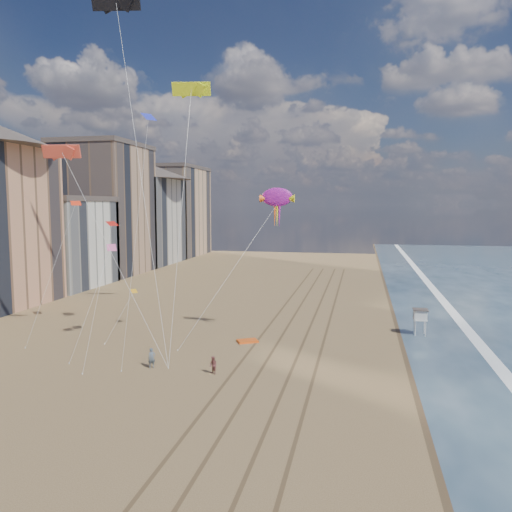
# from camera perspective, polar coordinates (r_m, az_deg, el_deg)

# --- Properties ---
(ground) EXTENTS (260.00, 260.00, 0.00)m
(ground) POSITION_cam_1_polar(r_m,az_deg,el_deg) (35.20, -6.42, -20.09)
(ground) COLOR brown
(ground) RESTS_ON ground
(wet_sand) EXTENTS (260.00, 260.00, 0.00)m
(wet_sand) POSITION_cam_1_polar(r_m,az_deg,el_deg) (72.20, 18.88, -6.75)
(wet_sand) COLOR #42301E
(wet_sand) RESTS_ON ground
(foam) EXTENTS (260.00, 260.00, 0.00)m
(foam) POSITION_cam_1_polar(r_m,az_deg,el_deg) (72.83, 22.19, -6.76)
(foam) COLOR white
(foam) RESTS_ON ground
(tracks) EXTENTS (7.68, 120.00, 0.01)m
(tracks) POSITION_cam_1_polar(r_m,az_deg,el_deg) (62.39, 4.68, -8.42)
(tracks) COLOR brown
(tracks) RESTS_ON ground
(buildings) EXTENTS (34.72, 131.35, 29.00)m
(buildings) POSITION_cam_1_polar(r_m,az_deg,el_deg) (110.73, -18.38, 4.63)
(buildings) COLOR #C6B284
(buildings) RESTS_ON ground
(lifeguard_stand) EXTENTS (1.73, 1.73, 3.12)m
(lifeguard_stand) POSITION_cam_1_polar(r_m,az_deg,el_deg) (62.46, 18.26, -6.43)
(lifeguard_stand) COLOR silver
(lifeguard_stand) RESTS_ON ground
(grounded_kite) EXTENTS (2.62, 2.31, 0.25)m
(grounded_kite) POSITION_cam_1_polar(r_m,az_deg,el_deg) (56.90, -0.98, -9.69)
(grounded_kite) COLOR #ED5413
(grounded_kite) RESTS_ON ground
(show_kite) EXTENTS (6.74, 3.71, 19.34)m
(show_kite) POSITION_cam_1_polar(r_m,az_deg,el_deg) (55.81, 2.42, 6.70)
(show_kite) COLOR #A51998
(show_kite) RESTS_ON ground
(kite_flyer_a) EXTENTS (0.82, 0.80, 1.90)m
(kite_flyer_a) POSITION_cam_1_polar(r_m,az_deg,el_deg) (49.15, -11.83, -11.34)
(kite_flyer_a) COLOR #4E5A65
(kite_flyer_a) RESTS_ON ground
(kite_flyer_b) EXTENTS (1.02, 0.99, 1.66)m
(kite_flyer_b) POSITION_cam_1_polar(r_m,az_deg,el_deg) (46.63, -4.92, -12.34)
(kite_flyer_b) COLOR brown
(kite_flyer_b) RESTS_ON ground
(parafoils) EXTENTS (14.71, 15.17, 18.87)m
(parafoils) POSITION_cam_1_polar(r_m,az_deg,el_deg) (64.22, -13.93, 20.27)
(parafoils) COLOR black
(parafoils) RESTS_ON ground
(small_kites) EXTENTS (13.55, 11.47, 20.60)m
(small_kites) POSITION_cam_1_polar(r_m,az_deg,el_deg) (57.92, -15.83, 6.05)
(small_kites) COLOR orange
(small_kites) RESTS_ON ground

